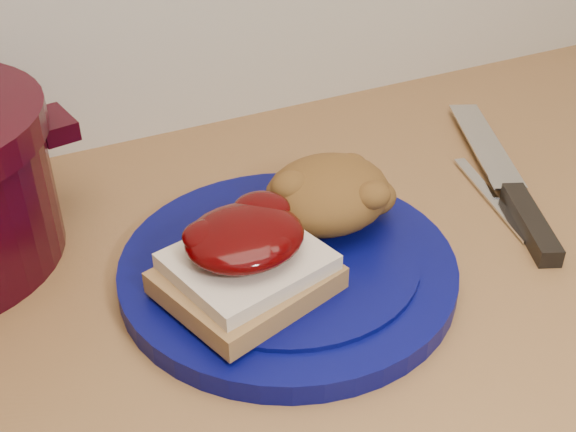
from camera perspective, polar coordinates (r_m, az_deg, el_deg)
name	(u,v)px	position (r m, az deg, el deg)	size (l,w,h in m)	color
plate	(288,268)	(0.64, -0.02, -4.13)	(0.29, 0.29, 0.02)	#05074B
sandwich	(246,260)	(0.58, -3.34, -3.47)	(0.15, 0.14, 0.06)	olive
stuffing_mound	(327,194)	(0.65, 3.13, 1.75)	(0.12, 0.10, 0.06)	brown
chef_knife	(516,199)	(0.76, 17.59, 1.32)	(0.15, 0.30, 0.02)	black
butter_knife	(491,197)	(0.77, 15.77, 1.44)	(0.16, 0.01, 0.00)	silver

